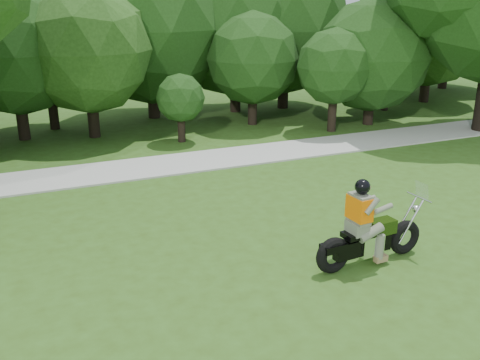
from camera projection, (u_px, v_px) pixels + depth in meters
ground at (389, 251)px, 11.82m from camera, size 100.00×100.00×0.00m
walkway at (245, 155)px, 18.76m from camera, size 60.00×2.20×0.06m
tree_line at (182, 37)px, 23.46m from camera, size 40.28×12.49×7.39m
chopper_motorcycle at (366, 233)px, 11.04m from camera, size 2.69×0.73×1.92m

